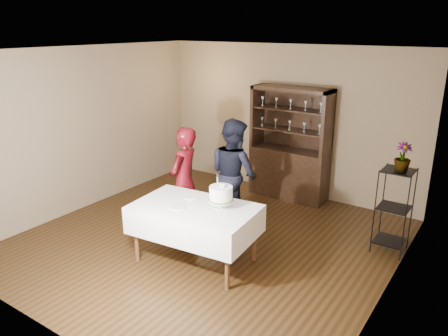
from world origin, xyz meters
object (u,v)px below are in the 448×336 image
at_px(china_hutch, 289,162).
at_px(potted_plant, 403,157).
at_px(woman, 184,181).
at_px(cake, 221,195).
at_px(man, 234,174).
at_px(cake_table, 195,219).
at_px(plant_etagere, 394,208).

distance_m(china_hutch, potted_plant, 2.46).
distance_m(woman, cake, 1.08).
xyz_separation_m(china_hutch, cake, (0.32, -2.64, 0.31)).
bearing_deg(man, potted_plant, -144.79).
height_order(cake_table, cake, cake).
xyz_separation_m(plant_etagere, woman, (-2.72, -1.15, 0.17)).
distance_m(man, potted_plant, 2.40).
distance_m(cake_table, potted_plant, 2.83).
distance_m(cake_table, man, 1.25).
relative_size(china_hutch, cake_table, 1.20).
xyz_separation_m(cake_table, cake, (0.31, 0.15, 0.37)).
bearing_deg(cake_table, plant_etagere, 40.18).
distance_m(plant_etagere, woman, 2.96).
bearing_deg(plant_etagere, cake, -137.82).
height_order(plant_etagere, cake, cake).
bearing_deg(cake_table, woman, 137.76).
relative_size(man, cake, 3.76).
relative_size(plant_etagere, cake_table, 0.72).
relative_size(woman, man, 0.96).
xyz_separation_m(plant_etagere, cake_table, (-2.06, -1.74, -0.05)).
relative_size(plant_etagere, potted_plant, 3.22).
bearing_deg(man, cake_table, 120.58).
distance_m(plant_etagere, potted_plant, 0.72).
distance_m(china_hutch, woman, 2.29).
xyz_separation_m(plant_etagere, man, (-2.25, -0.53, 0.20)).
height_order(woman, man, man).
relative_size(cake, potted_plant, 1.22).
xyz_separation_m(woman, man, (0.47, 0.61, 0.04)).
bearing_deg(man, cake, 136.77).
relative_size(cake_table, woman, 1.02).
height_order(plant_etagere, man, man).
bearing_deg(woman, cake, 56.43).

